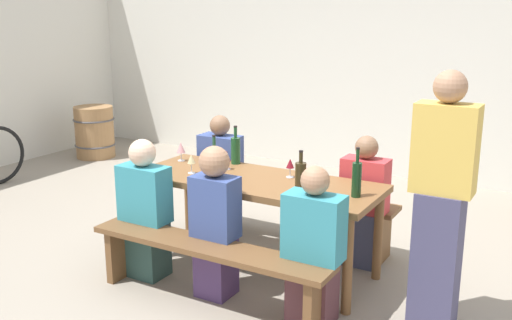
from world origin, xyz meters
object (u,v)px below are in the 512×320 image
object	(u,v)px
wine_bottle_1	(357,179)
seated_guest_far_1	(364,205)
wine_glass_0	(290,164)
tasting_table	(256,189)
wine_bottle_2	(214,163)
wine_barrel	(95,132)
wine_bottle_3	(236,150)
bench_far	(294,204)
wine_glass_3	(227,157)
seated_guest_near_1	(215,224)
wine_glass_1	(181,148)
standing_host	(440,209)
seated_guest_near_2	(313,251)
wine_bottle_0	(301,176)
wine_glass_2	(191,160)
seated_guest_far_0	(221,179)
seated_guest_near_0	(145,213)
bench_near	(207,257)

from	to	relation	value
wine_bottle_1	seated_guest_far_1	xyz separation A→B (m)	(-0.13, 0.56, -0.38)
wine_bottle_1	wine_glass_0	size ratio (longest dim) A/B	2.34
tasting_table	wine_bottle_2	distance (m)	0.38
wine_barrel	wine_bottle_3	bearing A→B (deg)	-27.04
bench_far	wine_glass_3	world-z (taller)	wine_glass_3
tasting_table	wine_barrel	distance (m)	4.35
bench_far	seated_guest_near_1	size ratio (longest dim) A/B	1.66
wine_bottle_3	wine_glass_1	bearing A→B (deg)	-160.99
seated_guest_far_1	wine_barrel	size ratio (longest dim) A/B	1.49
seated_guest_near_1	standing_host	size ratio (longest dim) A/B	0.66
bench_far	seated_guest_far_1	size ratio (longest dim) A/B	1.73
seated_guest_near_2	wine_bottle_0	bearing A→B (deg)	36.31
wine_glass_2	seated_guest_far_0	bearing A→B (deg)	103.49
wine_bottle_3	wine_barrel	bearing A→B (deg)	152.96
wine_bottle_2	seated_guest_near_0	bearing A→B (deg)	-140.50
wine_bottle_1	seated_guest_far_0	world-z (taller)	seated_guest_far_0
wine_bottle_1	wine_glass_3	size ratio (longest dim) A/B	2.28
wine_glass_2	seated_guest_far_1	size ratio (longest dim) A/B	0.15
wine_glass_3	seated_guest_far_1	distance (m)	1.17
seated_guest_near_1	wine_glass_0	bearing A→B (deg)	-19.29
bench_far	seated_guest_far_0	xyz separation A→B (m)	(-0.68, -0.15, 0.17)
tasting_table	bench_near	distance (m)	0.74
wine_bottle_0	seated_guest_far_1	bearing A→B (deg)	68.57
bench_far	wine_bottle_1	size ratio (longest dim) A/B	5.21
tasting_table	seated_guest_near_0	distance (m)	0.87
seated_guest_far_0	wine_bottle_0	bearing A→B (deg)	59.84
wine_glass_3	wine_barrel	size ratio (longest dim) A/B	0.22
tasting_table	wine_bottle_3	size ratio (longest dim) A/B	5.95
wine_bottle_3	tasting_table	bearing A→B (deg)	-39.41
wine_glass_2	wine_barrel	size ratio (longest dim) A/B	0.22
bench_far	wine_barrel	world-z (taller)	wine_barrel
wine_glass_3	standing_host	xyz separation A→B (m)	(1.78, -0.31, -0.04)
seated_guest_near_2	wine_barrel	bearing A→B (deg)	60.35
bench_near	wine_glass_0	size ratio (longest dim) A/B	12.20
wine_bottle_1	wine_glass_3	xyz separation A→B (m)	(-1.17, 0.16, -0.03)
bench_near	wine_bottle_3	xyz separation A→B (m)	(-0.38, 0.98, 0.52)
tasting_table	seated_guest_near_1	distance (m)	0.54
wine_bottle_0	wine_bottle_2	distance (m)	0.70
wine_glass_2	seated_guest_far_1	bearing A→B (deg)	28.07
seated_guest_near_1	seated_guest_near_0	bearing A→B (deg)	90.00
standing_host	wine_glass_0	bearing A→B (deg)	-16.21
standing_host	wine_barrel	bearing A→B (deg)	-23.26
wine_bottle_0	seated_guest_far_0	xyz separation A→B (m)	(-1.12, 0.65, -0.34)
wine_glass_3	wine_bottle_2	bearing A→B (deg)	-74.61
wine_bottle_1	seated_guest_far_0	size ratio (longest dim) A/B	0.32
seated_guest_far_0	wine_glass_0	bearing A→B (deg)	68.01
seated_guest_near_1	seated_guest_far_1	distance (m)	1.27
wine_glass_3	seated_guest_near_0	xyz separation A→B (m)	(-0.33, -0.64, -0.34)
wine_bottle_2	seated_guest_near_0	world-z (taller)	wine_bottle_2
wine_glass_2	wine_bottle_0	bearing A→B (deg)	-0.03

